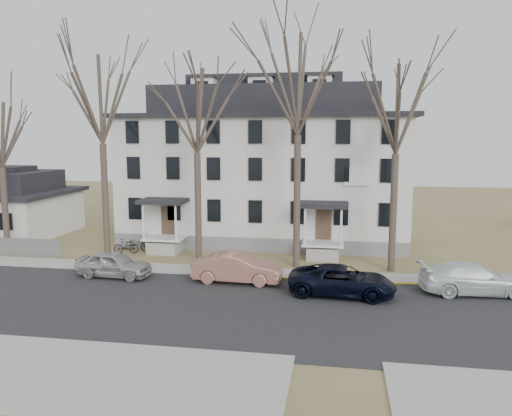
% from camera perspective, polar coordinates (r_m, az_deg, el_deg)
% --- Properties ---
extents(ground, '(120.00, 120.00, 0.00)m').
position_cam_1_polar(ground, '(20.96, -0.51, -13.50)').
color(ground, olive).
rests_on(ground, ground).
extents(main_road, '(120.00, 10.00, 0.04)m').
position_cam_1_polar(main_road, '(22.81, 0.37, -11.66)').
color(main_road, '#27272A').
rests_on(main_road, ground).
extents(far_sidewalk, '(120.00, 2.00, 0.08)m').
position_cam_1_polar(far_sidewalk, '(28.46, 2.28, -7.57)').
color(far_sidewalk, '#A09F97').
rests_on(far_sidewalk, ground).
extents(yellow_curb, '(14.00, 0.25, 0.06)m').
position_cam_1_polar(yellow_curb, '(27.45, 12.57, -8.38)').
color(yellow_curb, gold).
rests_on(yellow_curb, ground).
extents(boarding_house, '(20.80, 12.36, 12.05)m').
position_cam_1_polar(boarding_house, '(37.58, 1.18, 4.64)').
color(boarding_house, slate).
rests_on(boarding_house, ground).
extents(small_house, '(8.70, 8.70, 5.00)m').
position_cam_1_polar(small_house, '(43.70, -26.18, 0.18)').
color(small_house, silver).
rests_on(small_house, ground).
extents(tree_far_left, '(8.40, 8.40, 13.72)m').
position_cam_1_polar(tree_far_left, '(32.43, -17.34, 12.47)').
color(tree_far_left, '#473B31').
rests_on(tree_far_left, ground).
extents(tree_mid_left, '(7.80, 7.80, 12.74)m').
position_cam_1_polar(tree_mid_left, '(30.20, -6.83, 11.70)').
color(tree_mid_left, '#473B31').
rests_on(tree_mid_left, ground).
extents(tree_center, '(9.00, 9.00, 14.70)m').
position_cam_1_polar(tree_center, '(29.25, 4.87, 14.76)').
color(tree_center, '#473B31').
rests_on(tree_center, ground).
extents(tree_mid_right, '(7.80, 7.80, 12.74)m').
position_cam_1_polar(tree_mid_right, '(29.20, 15.89, 11.57)').
color(tree_mid_right, '#473B31').
rests_on(tree_mid_right, ground).
extents(car_silver, '(4.30, 1.97, 1.43)m').
position_cam_1_polar(car_silver, '(28.73, -15.95, -6.27)').
color(car_silver, '#B8B8B8').
rests_on(car_silver, ground).
extents(car_tan, '(4.77, 1.77, 1.56)m').
position_cam_1_polar(car_tan, '(26.69, -2.19, -6.92)').
color(car_tan, '#A46A5A').
rests_on(car_tan, ground).
extents(car_navy, '(5.34, 2.78, 1.44)m').
position_cam_1_polar(car_navy, '(24.97, 9.80, -8.26)').
color(car_navy, black).
rests_on(car_navy, ground).
extents(car_white, '(5.40, 2.67, 1.51)m').
position_cam_1_polar(car_white, '(27.04, 23.62, -7.48)').
color(car_white, silver).
rests_on(car_white, ground).
extents(bicycle_left, '(1.80, 0.81, 0.91)m').
position_cam_1_polar(bicycle_left, '(34.85, -13.47, -4.06)').
color(bicycle_left, black).
rests_on(bicycle_left, ground).
extents(bicycle_right, '(1.69, 0.80, 0.98)m').
position_cam_1_polar(bicycle_right, '(34.12, -14.62, -4.31)').
color(bicycle_right, black).
rests_on(bicycle_right, ground).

